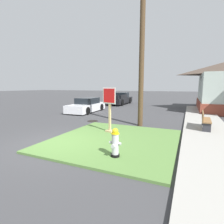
% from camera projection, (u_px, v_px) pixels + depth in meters
% --- Properties ---
extents(ground_plane, '(160.00, 160.00, 0.00)m').
position_uv_depth(ground_plane, '(60.00, 144.00, 6.93)').
color(ground_plane, '#3D3D3F').
extents(grass_corner_patch, '(4.96, 5.30, 0.08)m').
position_uv_depth(grass_corner_patch, '(115.00, 140.00, 7.29)').
color(grass_corner_patch, '#567F3D').
rests_on(grass_corner_patch, ground).
extents(sidewalk_strip, '(2.20, 19.30, 0.12)m').
position_uv_depth(sidewalk_strip, '(205.00, 124.00, 10.18)').
color(sidewalk_strip, '#9E9B93').
rests_on(sidewalk_strip, ground).
extents(fire_hydrant, '(0.38, 0.34, 0.91)m').
position_uv_depth(fire_hydrant, '(115.00, 143.00, 5.39)').
color(fire_hydrant, black).
rests_on(fire_hydrant, grass_corner_patch).
extents(stop_sign, '(0.74, 0.36, 2.13)m').
position_uv_depth(stop_sign, '(110.00, 110.00, 8.24)').
color(stop_sign, tan).
rests_on(stop_sign, grass_corner_patch).
extents(manhole_cover, '(0.70, 0.70, 0.02)m').
position_uv_depth(manhole_cover, '(93.00, 121.00, 11.38)').
color(manhole_cover, black).
rests_on(manhole_cover, ground).
extents(parked_sedan_white, '(2.05, 4.47, 1.25)m').
position_uv_depth(parked_sedan_white, '(87.00, 106.00, 15.56)').
color(parked_sedan_white, silver).
rests_on(parked_sedan_white, ground).
extents(pickup_truck_black, '(2.14, 5.37, 1.48)m').
position_uv_depth(pickup_truck_black, '(120.00, 99.00, 22.27)').
color(pickup_truck_black, black).
rests_on(pickup_truck_black, ground).
extents(street_bench, '(0.48, 1.70, 0.85)m').
position_uv_depth(street_bench, '(205.00, 119.00, 8.87)').
color(street_bench, brown).
rests_on(street_bench, sidewalk_strip).
extents(utility_pole, '(1.39, 0.28, 9.45)m').
position_uv_depth(utility_pole, '(142.00, 37.00, 9.37)').
color(utility_pole, '#4C3823').
rests_on(utility_pole, ground).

